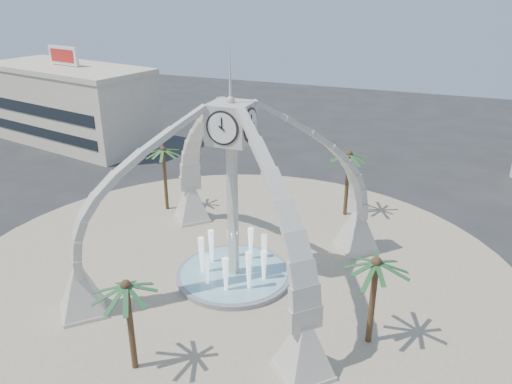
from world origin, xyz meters
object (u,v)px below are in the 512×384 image
(fountain, at_px, (234,274))
(palm_east, at_px, (376,263))
(palm_north, at_px, (349,155))
(clock_tower, at_px, (232,192))
(palm_west, at_px, (163,150))
(palm_south, at_px, (126,287))

(fountain, xyz_separation_m, palm_east, (9.84, -3.34, 4.89))
(palm_east, height_order, palm_north, palm_north)
(clock_tower, height_order, palm_west, clock_tower)
(palm_north, bearing_deg, palm_west, -162.85)
(palm_east, bearing_deg, palm_west, 150.14)
(fountain, relative_size, palm_north, 1.26)
(clock_tower, height_order, palm_north, clock_tower)
(clock_tower, relative_size, fountain, 2.24)
(clock_tower, xyz_separation_m, fountain, (0.00, 0.00, -6.20))
(clock_tower, bearing_deg, fountain, 90.00)
(palm_west, relative_size, palm_south, 1.08)
(clock_tower, bearing_deg, palm_south, -97.72)
(clock_tower, bearing_deg, palm_west, 141.31)
(fountain, bearing_deg, palm_east, -18.73)
(fountain, bearing_deg, palm_north, 68.71)
(palm_south, bearing_deg, fountain, 82.28)
(palm_north, height_order, palm_south, palm_north)
(fountain, height_order, palm_north, palm_north)
(fountain, bearing_deg, palm_west, 141.31)
(palm_east, height_order, palm_west, palm_west)
(palm_east, xyz_separation_m, palm_west, (-20.04, 11.51, 0.42))
(fountain, height_order, palm_south, palm_south)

